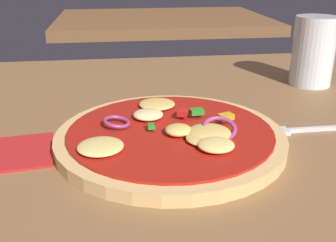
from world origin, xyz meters
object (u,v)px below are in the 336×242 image
(fork, at_px, (313,129))
(napkin, at_px, (4,154))
(beer_glass, at_px, (313,56))
(pizza, at_px, (171,136))

(fork, relative_size, napkin, 1.67)
(beer_glass, height_order, napkin, beer_glass)
(beer_glass, distance_m, napkin, 0.51)
(beer_glass, bearing_deg, fork, -114.56)
(pizza, distance_m, fork, 0.18)
(pizza, height_order, napkin, pizza)
(fork, height_order, napkin, fork)
(pizza, xyz_separation_m, napkin, (-0.19, -0.01, -0.01))
(pizza, distance_m, napkin, 0.19)
(pizza, bearing_deg, beer_glass, 36.93)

